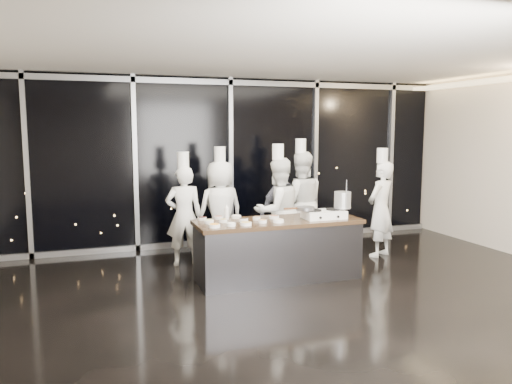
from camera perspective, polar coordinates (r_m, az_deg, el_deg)
ground at (r=6.81m, az=5.34°, el=-11.97°), size 9.00×9.00×0.00m
room_shell at (r=6.50m, az=7.00°, el=7.26°), size 9.02×7.02×3.21m
window_wall at (r=9.67m, az=-2.97°, el=3.47°), size 8.90×0.11×3.20m
demo_counter at (r=7.47m, az=2.52°, el=-6.57°), size 2.46×0.86×0.90m
stove at (r=7.55m, az=7.75°, el=-2.52°), size 0.62×0.41×0.14m
frying_pan at (r=7.43m, az=5.59°, el=-1.87°), size 0.48×0.28×0.05m
stock_pot at (r=7.65m, az=9.86°, el=-0.90°), size 0.26×0.26×0.25m
prep_bowls at (r=7.19m, az=-1.96°, el=-3.27°), size 1.19×0.73×0.05m
squeeze_bottle at (r=7.40m, az=-3.38°, el=-2.30°), size 0.06×0.06×0.23m
chef_far_left at (r=8.24m, az=-8.22°, el=-2.57°), size 0.64×0.46×1.87m
chef_left at (r=8.53m, az=-4.09°, el=-2.00°), size 0.93×0.71×1.94m
chef_center at (r=8.27m, az=2.49°, el=-2.12°), size 0.97×0.83×1.99m
guest at (r=8.71m, az=3.03°, el=-2.18°), size 1.03×0.68×1.62m
chef_right at (r=8.97m, az=5.05°, el=-1.18°), size 1.02×0.87×2.06m
chef_side at (r=8.99m, az=14.06°, el=-1.77°), size 0.73×0.64×1.91m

